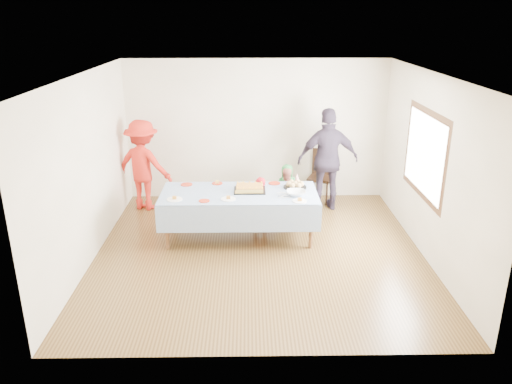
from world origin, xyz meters
The scene contains 22 objects.
ground centered at (0.00, 0.00, 0.00)m, with size 5.00×5.00×0.00m, color #472E14.
room_walls centered at (0.05, 0.00, 1.77)m, with size 5.04×5.04×2.72m.
party_table centered at (-0.31, 0.54, 0.72)m, with size 2.50×1.10×0.78m.
birthday_cake centered at (-0.14, 0.62, 0.82)m, with size 0.50×0.39×0.09m.
rolls_tray centered at (0.60, 0.76, 0.83)m, with size 0.38×0.38×0.11m.
punch_bowl centered at (0.59, 0.40, 0.82)m, with size 0.30×0.30×0.07m, color silver.
party_hat centered at (0.65, 1.00, 0.87)m, with size 0.10×0.10×0.17m, color white.
fork_pile centered at (0.39, 0.35, 0.81)m, with size 0.24×0.18×0.07m, color white, non-canonical shape.
plate_red_far_a centered at (-1.20, 0.93, 0.79)m, with size 0.20×0.20×0.01m, color red.
plate_red_far_b centered at (-0.69, 0.98, 0.79)m, with size 0.18×0.18×0.01m, color red.
plate_red_far_c centered at (-0.27, 0.89, 0.79)m, with size 0.20×0.20×0.01m, color red.
plate_red_far_d centered at (0.27, 0.98, 0.79)m, with size 0.20×0.20×0.01m, color red.
plate_red_near centered at (-0.84, 0.16, 0.79)m, with size 0.17×0.17×0.01m, color red.
plate_white_left centered at (-1.30, 0.24, 0.79)m, with size 0.24×0.24×0.01m, color white.
plate_white_mid centered at (-0.47, 0.23, 0.79)m, with size 0.23×0.23×0.01m, color white.
plate_white_right centered at (0.62, 0.13, 0.79)m, with size 0.22×0.22×0.01m, color white.
dining_chair centered at (1.26, 2.28, 0.56)m, with size 0.57×0.57×1.00m.
toddler_left centered at (0.03, 0.90, 0.46)m, with size 0.34×0.22×0.92m, color red.
toddler_mid centered at (0.55, 1.75, 0.44)m, with size 0.43×0.28×0.88m, color #287835.
toddler_right centered at (0.50, 1.44, 0.45)m, with size 0.44×0.34×0.91m, color #B66455.
adult_left centered at (-2.10, 1.87, 0.84)m, with size 1.09×0.63×1.69m, color red.
adult_right centered at (1.29, 1.80, 0.95)m, with size 1.12×0.46×1.90m, color #312736.
Camera 1 is at (-0.16, -6.96, 3.50)m, focal length 35.00 mm.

